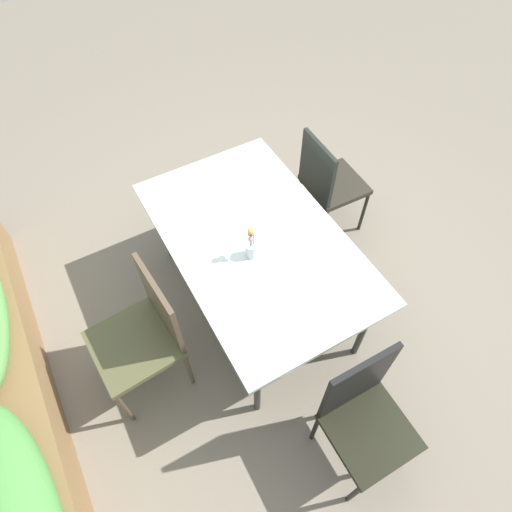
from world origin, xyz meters
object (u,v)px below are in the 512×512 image
(chair_end_left, at_px, (364,413))
(flower_vase, at_px, (251,246))
(dining_table, at_px, (256,243))
(chair_near_right, at_px, (328,181))
(chair_far_side, at_px, (145,331))

(chair_end_left, relative_size, flower_vase, 3.85)
(dining_table, relative_size, flower_vase, 6.54)
(chair_near_right, bearing_deg, dining_table, -64.14)
(chair_end_left, xyz_separation_m, chair_far_side, (1.03, 0.85, 0.01))
(chair_near_right, relative_size, chair_end_left, 0.95)
(dining_table, xyz_separation_m, chair_far_side, (-0.14, 0.85, -0.16))
(dining_table, distance_m, chair_end_left, 1.18)
(chair_far_side, bearing_deg, flower_vase, -90.85)
(chair_far_side, distance_m, flower_vase, 0.82)
(dining_table, distance_m, chair_near_right, 0.95)
(chair_far_side, relative_size, flower_vase, 3.82)
(chair_end_left, distance_m, chair_far_side, 1.33)
(dining_table, xyz_separation_m, chair_end_left, (-1.17, -0.00, -0.17))
(chair_end_left, height_order, chair_far_side, chair_end_left)
(flower_vase, bearing_deg, dining_table, -42.15)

